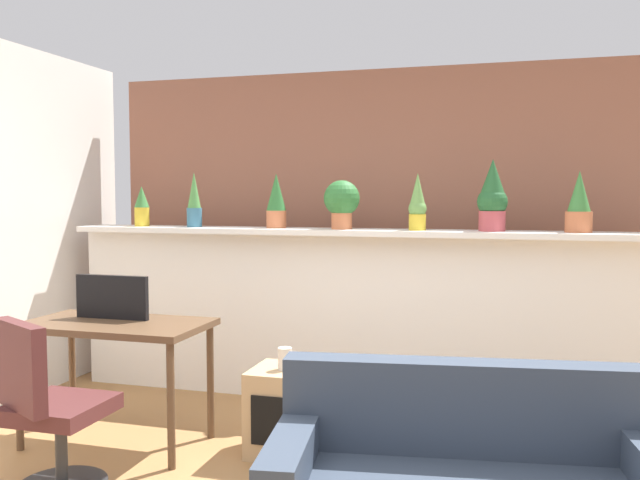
{
  "coord_description": "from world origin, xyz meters",
  "views": [
    {
      "loc": [
        0.94,
        -2.7,
        1.51
      ],
      "look_at": [
        -0.2,
        1.27,
        1.23
      ],
      "focal_mm": 37.68,
      "sensor_mm": 36.0,
      "label": 1
    }
  ],
  "objects_px": {
    "potted_plant_3": "(342,201)",
    "desk": "(116,336)",
    "potted_plant_0": "(142,206)",
    "potted_plant_6": "(579,204)",
    "office_chair": "(49,423)",
    "tv_monitor": "(112,297)",
    "potted_plant_4": "(418,204)",
    "potted_plant_2": "(276,201)",
    "vase_on_shelf": "(285,359)",
    "potted_plant_1": "(194,201)",
    "potted_plant_5": "(492,197)",
    "side_cube_shelf": "(286,411)"
  },
  "relations": [
    {
      "from": "potted_plant_3",
      "to": "desk",
      "type": "relative_size",
      "value": 0.32
    },
    {
      "from": "potted_plant_0",
      "to": "desk",
      "type": "bearing_deg",
      "value": -66.45
    },
    {
      "from": "potted_plant_6",
      "to": "office_chair",
      "type": "height_order",
      "value": "potted_plant_6"
    },
    {
      "from": "potted_plant_0",
      "to": "tv_monitor",
      "type": "bearing_deg",
      "value": -68.23
    },
    {
      "from": "desk",
      "to": "potted_plant_4",
      "type": "bearing_deg",
      "value": 35.13
    },
    {
      "from": "potted_plant_0",
      "to": "potted_plant_6",
      "type": "distance_m",
      "value": 3.21
    },
    {
      "from": "potted_plant_2",
      "to": "vase_on_shelf",
      "type": "xyz_separation_m",
      "value": [
        0.44,
        -1.07,
        -0.9
      ]
    },
    {
      "from": "potted_plant_1",
      "to": "potted_plant_5",
      "type": "height_order",
      "value": "potted_plant_5"
    },
    {
      "from": "vase_on_shelf",
      "to": "potted_plant_0",
      "type": "bearing_deg",
      "value": 146.11
    },
    {
      "from": "potted_plant_4",
      "to": "potted_plant_6",
      "type": "relative_size",
      "value": 0.98
    },
    {
      "from": "potted_plant_4",
      "to": "side_cube_shelf",
      "type": "xyz_separation_m",
      "value": [
        -0.62,
        -1.01,
        -1.2
      ]
    },
    {
      "from": "potted_plant_3",
      "to": "office_chair",
      "type": "relative_size",
      "value": 0.39
    },
    {
      "from": "potted_plant_5",
      "to": "potted_plant_2",
      "type": "bearing_deg",
      "value": 179.96
    },
    {
      "from": "potted_plant_0",
      "to": "potted_plant_4",
      "type": "relative_size",
      "value": 0.79
    },
    {
      "from": "potted_plant_1",
      "to": "vase_on_shelf",
      "type": "distance_m",
      "value": 1.74
    },
    {
      "from": "side_cube_shelf",
      "to": "vase_on_shelf",
      "type": "relative_size",
      "value": 3.87
    },
    {
      "from": "desk",
      "to": "office_chair",
      "type": "relative_size",
      "value": 1.21
    },
    {
      "from": "potted_plant_1",
      "to": "potted_plant_5",
      "type": "relative_size",
      "value": 0.86
    },
    {
      "from": "potted_plant_2",
      "to": "tv_monitor",
      "type": "bearing_deg",
      "value": -120.95
    },
    {
      "from": "potted_plant_1",
      "to": "side_cube_shelf",
      "type": "distance_m",
      "value": 1.91
    },
    {
      "from": "potted_plant_2",
      "to": "potted_plant_4",
      "type": "relative_size",
      "value": 1.02
    },
    {
      "from": "potted_plant_6",
      "to": "office_chair",
      "type": "relative_size",
      "value": 0.44
    },
    {
      "from": "potted_plant_6",
      "to": "vase_on_shelf",
      "type": "distance_m",
      "value": 2.17
    },
    {
      "from": "potted_plant_0",
      "to": "potted_plant_5",
      "type": "height_order",
      "value": "potted_plant_5"
    },
    {
      "from": "tv_monitor",
      "to": "vase_on_shelf",
      "type": "height_order",
      "value": "tv_monitor"
    },
    {
      "from": "potted_plant_0",
      "to": "desk",
      "type": "distance_m",
      "value": 1.48
    },
    {
      "from": "potted_plant_6",
      "to": "tv_monitor",
      "type": "bearing_deg",
      "value": -158.09
    },
    {
      "from": "potted_plant_4",
      "to": "potted_plant_6",
      "type": "xyz_separation_m",
      "value": [
        1.05,
        0.04,
        0.0
      ]
    },
    {
      "from": "potted_plant_6",
      "to": "vase_on_shelf",
      "type": "bearing_deg",
      "value": -147.38
    },
    {
      "from": "potted_plant_3",
      "to": "office_chair",
      "type": "bearing_deg",
      "value": -117.22
    },
    {
      "from": "office_chair",
      "to": "side_cube_shelf",
      "type": "distance_m",
      "value": 1.3
    },
    {
      "from": "potted_plant_1",
      "to": "potted_plant_3",
      "type": "distance_m",
      "value": 1.15
    },
    {
      "from": "potted_plant_2",
      "to": "potted_plant_4",
      "type": "distance_m",
      "value": 1.05
    },
    {
      "from": "tv_monitor",
      "to": "side_cube_shelf",
      "type": "relative_size",
      "value": 0.97
    },
    {
      "from": "potted_plant_3",
      "to": "tv_monitor",
      "type": "xyz_separation_m",
      "value": [
        -1.18,
        -1.09,
        -0.58
      ]
    },
    {
      "from": "office_chair",
      "to": "desk",
      "type": "bearing_deg",
      "value": 98.4
    },
    {
      "from": "potted_plant_0",
      "to": "desk",
      "type": "height_order",
      "value": "potted_plant_0"
    },
    {
      "from": "vase_on_shelf",
      "to": "potted_plant_6",
      "type": "bearing_deg",
      "value": 32.62
    },
    {
      "from": "potted_plant_3",
      "to": "desk",
      "type": "xyz_separation_m",
      "value": [
        -1.1,
        -1.17,
        -0.8
      ]
    },
    {
      "from": "potted_plant_3",
      "to": "potted_plant_5",
      "type": "height_order",
      "value": "potted_plant_5"
    },
    {
      "from": "desk",
      "to": "potted_plant_0",
      "type": "bearing_deg",
      "value": 113.55
    },
    {
      "from": "potted_plant_3",
      "to": "potted_plant_4",
      "type": "height_order",
      "value": "potted_plant_4"
    },
    {
      "from": "potted_plant_6",
      "to": "desk",
      "type": "bearing_deg",
      "value": -156.11
    },
    {
      "from": "office_chair",
      "to": "side_cube_shelf",
      "type": "xyz_separation_m",
      "value": [
        0.92,
        0.9,
        -0.14
      ]
    },
    {
      "from": "potted_plant_0",
      "to": "side_cube_shelf",
      "type": "distance_m",
      "value": 2.19
    },
    {
      "from": "potted_plant_4",
      "to": "potted_plant_6",
      "type": "bearing_deg",
      "value": 1.96
    },
    {
      "from": "desk",
      "to": "side_cube_shelf",
      "type": "relative_size",
      "value": 2.2
    },
    {
      "from": "vase_on_shelf",
      "to": "desk",
      "type": "bearing_deg",
      "value": -172.92
    },
    {
      "from": "potted_plant_3",
      "to": "desk",
      "type": "distance_m",
      "value": 1.8
    },
    {
      "from": "vase_on_shelf",
      "to": "potted_plant_3",
      "type": "bearing_deg",
      "value": 86.05
    }
  ]
}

